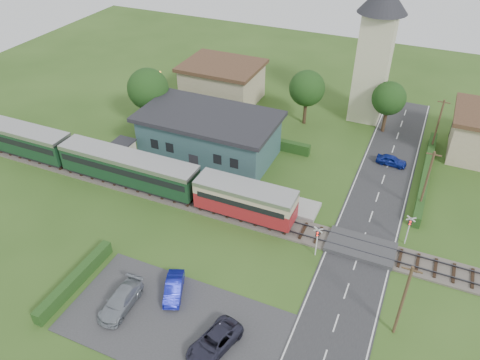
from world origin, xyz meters
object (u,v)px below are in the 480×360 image
at_px(house_west, 222,82).
at_px(crossing_signal_near, 317,237).
at_px(car_park_dark, 214,342).
at_px(pedestrian_near, 249,192).
at_px(crossing_signal_far, 409,226).
at_px(pedestrian_far, 121,157).
at_px(car_on_road, 391,160).
at_px(station_building, 209,135).
at_px(church_tower, 377,44).
at_px(train, 104,161).
at_px(car_park_silver, 121,301).
at_px(car_park_blue, 174,288).
at_px(equipment_hut, 124,151).

height_order(house_west, crossing_signal_near, house_west).
relative_size(car_park_dark, pedestrian_near, 3.19).
distance_m(crossing_signal_far, pedestrian_far, 31.58).
xyz_separation_m(crossing_signal_far, car_park_dark, (-11.24, -17.15, -1.41)).
distance_m(crossing_signal_far, car_on_road, 13.49).
relative_size(station_building, car_park_dark, 3.39).
distance_m(church_tower, crossing_signal_near, 29.57).
bearing_deg(train, house_west, 81.79).
xyz_separation_m(car_park_silver, pedestrian_near, (3.94, 16.81, 0.43)).
distance_m(car_on_road, pedestrian_near, 17.95).
bearing_deg(pedestrian_near, car_park_blue, 93.67).
xyz_separation_m(station_building, house_west, (-5.00, 14.01, 0.10)).
relative_size(crossing_signal_far, car_on_road, 0.96).
height_order(church_tower, car_park_dark, church_tower).
height_order(house_west, car_park_dark, house_west).
distance_m(house_west, car_park_dark, 41.61).
height_order(church_tower, car_on_road, church_tower).
height_order(car_on_road, pedestrian_near, pedestrian_near).
relative_size(equipment_hut, church_tower, 0.14).
xyz_separation_m(equipment_hut, house_west, (3.00, 19.80, 1.04)).
relative_size(station_building, pedestrian_far, 8.99).
bearing_deg(crossing_signal_near, crossing_signal_far, 33.69).
relative_size(crossing_signal_far, car_park_blue, 0.86).
xyz_separation_m(house_west, crossing_signal_far, (28.60, -20.61, -0.65)).
xyz_separation_m(car_park_blue, car_park_dark, (5.31, -3.26, 0.03)).
relative_size(car_on_road, car_park_silver, 0.73).
bearing_deg(house_west, church_tower, 8.53).
height_order(equipment_hut, car_park_blue, equipment_hut).
distance_m(car_park_silver, car_park_dark, 8.48).
bearing_deg(car_park_silver, house_west, 101.09).
bearing_deg(house_west, pedestrian_far, -98.21).
bearing_deg(equipment_hut, car_park_dark, -41.41).
relative_size(equipment_hut, crossing_signal_far, 0.78).
bearing_deg(station_building, car_park_dark, -62.51).
bearing_deg(train, crossing_signal_far, 4.29).
bearing_deg(car_park_dark, pedestrian_near, 119.39).
distance_m(pedestrian_near, pedestrian_far, 15.81).
xyz_separation_m(pedestrian_near, pedestrian_far, (-15.81, -0.03, 0.15)).
height_order(equipment_hut, crossing_signal_far, crossing_signal_far).
xyz_separation_m(church_tower, pedestrian_near, (-7.17, -23.57, -9.04)).
bearing_deg(car_on_road, car_park_dark, 167.79).
bearing_deg(car_park_silver, church_tower, 72.33).
distance_m(equipment_hut, car_park_silver, 21.25).
xyz_separation_m(station_building, church_tower, (15.00, 17.01, 7.53)).
distance_m(church_tower, car_park_silver, 42.94).
distance_m(crossing_signal_near, car_park_blue, 13.12).
relative_size(train, car_on_road, 12.67).
bearing_deg(car_park_silver, car_on_road, 58.90).
relative_size(church_tower, car_park_silver, 3.75).
xyz_separation_m(church_tower, house_west, (-20.00, -3.00, -7.43)).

